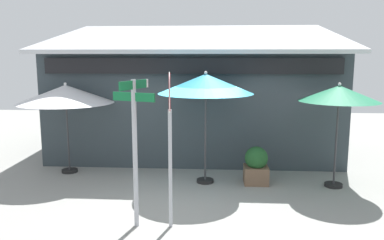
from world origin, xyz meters
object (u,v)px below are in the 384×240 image
patio_umbrella_forest_green_right (339,95)px  sidewalk_planter (256,166)px  street_sign_post (135,137)px  stop_sign (170,122)px  patio_umbrella_ivory_left (66,94)px  patio_umbrella_teal_center (206,84)px

patio_umbrella_forest_green_right → sidewalk_planter: bearing=175.8°
street_sign_post → stop_sign: size_ratio=0.95×
patio_umbrella_ivory_left → patio_umbrella_teal_center: patio_umbrella_teal_center is taller
sidewalk_planter → stop_sign: bearing=-124.8°
street_sign_post → patio_umbrella_teal_center: (1.23, 2.70, 0.80)m
patio_umbrella_forest_green_right → stop_sign: bearing=-146.0°
stop_sign → patio_umbrella_ivory_left: 4.68m
patio_umbrella_forest_green_right → patio_umbrella_teal_center: bearing=177.8°
street_sign_post → patio_umbrella_forest_green_right: (4.47, 2.57, 0.57)m
stop_sign → patio_umbrella_teal_center: bearing=78.0°
street_sign_post → sidewalk_planter: bearing=46.9°
street_sign_post → patio_umbrella_ivory_left: size_ratio=1.08×
street_sign_post → sidewalk_planter: size_ratio=2.93×
stop_sign → patio_umbrella_forest_green_right: stop_sign is taller
sidewalk_planter → street_sign_post: bearing=-133.1°
patio_umbrella_ivory_left → sidewalk_planter: bearing=-6.9°
patio_umbrella_ivory_left → patio_umbrella_forest_green_right: 7.13m
street_sign_post → patio_umbrella_ivory_left: street_sign_post is taller
stop_sign → patio_umbrella_ivory_left: (-3.28, 3.33, 0.16)m
patio_umbrella_ivory_left → patio_umbrella_teal_center: size_ratio=0.91×
street_sign_post → stop_sign: bearing=0.2°
patio_umbrella_teal_center → stop_sign: bearing=-102.0°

